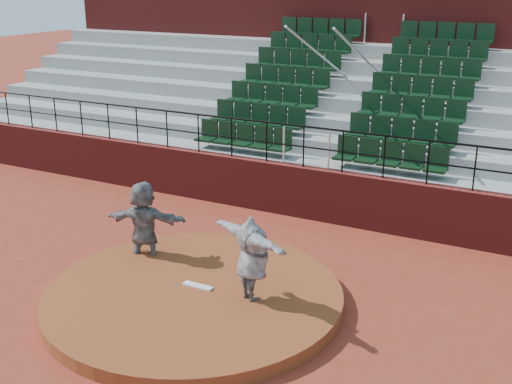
{
  "coord_description": "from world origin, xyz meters",
  "views": [
    {
      "loc": [
        5.9,
        -8.86,
        5.78
      ],
      "look_at": [
        0.0,
        2.5,
        1.4
      ],
      "focal_mm": 45.0,
      "sensor_mm": 36.0,
      "label": 1
    }
  ],
  "objects": [
    {
      "name": "ground",
      "position": [
        0.0,
        0.0,
        0.0
      ],
      "size": [
        90.0,
        90.0,
        0.0
      ],
      "primitive_type": "plane",
      "color": "maroon",
      "rests_on": "ground"
    },
    {
      "name": "pitcher",
      "position": [
        1.1,
        0.23,
        1.04
      ],
      "size": [
        1.98,
        1.28,
        1.57
      ],
      "primitive_type": "imported",
      "rotation": [
        0.0,
        0.0,
        2.71
      ],
      "color": "black",
      "rests_on": "pitchers_mound"
    },
    {
      "name": "press_box_facade",
      "position": [
        0.0,
        12.6,
        3.55
      ],
      "size": [
        24.0,
        3.0,
        7.1
      ],
      "primitive_type": "cube",
      "color": "maroon",
      "rests_on": "ground"
    },
    {
      "name": "wall_railing",
      "position": [
        0.0,
        5.0,
        2.03
      ],
      "size": [
        24.04,
        0.05,
        1.03
      ],
      "color": "black",
      "rests_on": "boundary_wall"
    },
    {
      "name": "fielder",
      "position": [
        -1.79,
        0.95,
        0.9
      ],
      "size": [
        1.76,
        1.0,
        1.81
      ],
      "primitive_type": "imported",
      "rotation": [
        0.0,
        0.0,
        3.44
      ],
      "color": "black",
      "rests_on": "ground"
    },
    {
      "name": "pitchers_mound",
      "position": [
        0.0,
        0.0,
        0.12
      ],
      "size": [
        5.5,
        5.5,
        0.25
      ],
      "primitive_type": "cylinder",
      "color": "brown",
      "rests_on": "ground"
    },
    {
      "name": "seating_deck",
      "position": [
        0.0,
        8.65,
        1.43
      ],
      "size": [
        24.0,
        5.97,
        4.63
      ],
      "color": "#9A9B95",
      "rests_on": "ground"
    },
    {
      "name": "pitching_rubber",
      "position": [
        0.0,
        0.15,
        0.27
      ],
      "size": [
        0.6,
        0.15,
        0.03
      ],
      "primitive_type": "cube",
      "color": "white",
      "rests_on": "pitchers_mound"
    },
    {
      "name": "boundary_wall",
      "position": [
        0.0,
        5.0,
        0.65
      ],
      "size": [
        24.0,
        0.3,
        1.3
      ],
      "primitive_type": "cube",
      "color": "maroon",
      "rests_on": "ground"
    }
  ]
}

